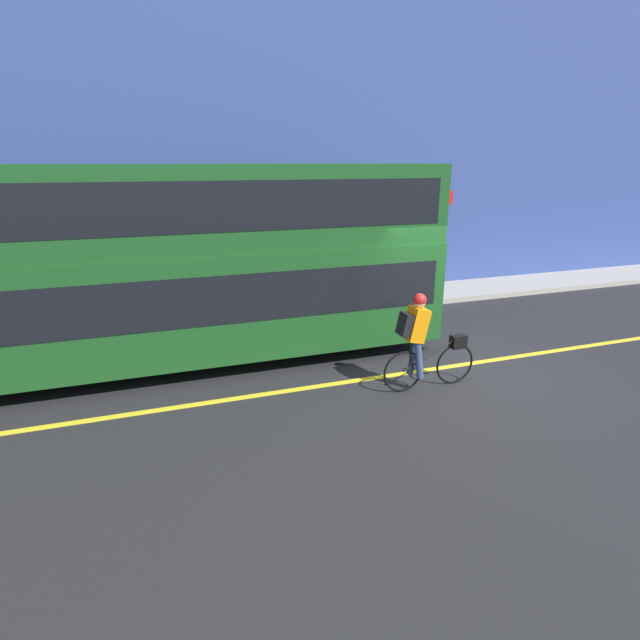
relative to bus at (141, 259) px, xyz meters
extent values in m
plane|color=#232326|center=(5.43, -2.04, -2.00)|extent=(80.00, 80.00, 0.00)
cube|color=yellow|center=(5.43, -1.92, -2.00)|extent=(50.00, 0.14, 0.01)
cube|color=#A8A399|center=(5.43, 2.67, -1.93)|extent=(60.00, 1.76, 0.14)
cube|color=#33478C|center=(5.43, 3.71, 2.62)|extent=(60.00, 0.30, 9.24)
cylinder|color=black|center=(3.34, 0.00, -1.50)|extent=(1.01, 0.30, 1.01)
cube|color=#194C1E|center=(0.00, 0.00, -0.76)|extent=(10.77, 2.53, 1.87)
cube|color=black|center=(0.00, 0.00, -0.54)|extent=(10.34, 2.55, 0.82)
cube|color=#194C1E|center=(0.00, 0.00, 0.88)|extent=(10.77, 2.43, 1.41)
cube|color=black|center=(0.00, 0.00, 0.95)|extent=(10.34, 2.45, 0.79)
torus|color=black|center=(4.85, -2.56, -1.65)|extent=(0.71, 0.04, 0.71)
torus|color=black|center=(3.87, -2.56, -1.65)|extent=(0.71, 0.04, 0.71)
cylinder|color=black|center=(4.36, -2.56, -1.42)|extent=(0.99, 0.03, 0.48)
cylinder|color=black|center=(3.99, -2.56, -1.38)|extent=(0.03, 0.03, 0.52)
cube|color=black|center=(4.88, -2.56, -1.25)|extent=(0.26, 0.16, 0.22)
cube|color=orange|center=(4.06, -2.56, -0.85)|extent=(0.37, 0.32, 0.58)
cube|color=black|center=(3.86, -2.56, -0.83)|extent=(0.21, 0.26, 0.38)
cylinder|color=#384C7A|center=(4.10, -2.47, -1.44)|extent=(0.22, 0.11, 0.64)
cylinder|color=#384C7A|center=(4.10, -2.65, -1.44)|extent=(0.20, 0.11, 0.64)
sphere|color=tan|center=(4.10, -2.56, -0.50)|extent=(0.19, 0.19, 0.19)
sphere|color=red|center=(4.10, -2.56, -0.45)|extent=(0.21, 0.21, 0.21)
cylinder|color=#194C23|center=(5.85, 2.58, -1.44)|extent=(0.53, 0.53, 0.84)
cylinder|color=#59595B|center=(7.78, 2.58, -0.46)|extent=(0.07, 0.07, 2.80)
cube|color=red|center=(7.78, 2.54, 0.71)|extent=(0.36, 0.02, 0.36)
camera|label=1|loc=(0.13, -9.19, 1.63)|focal=28.00mm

